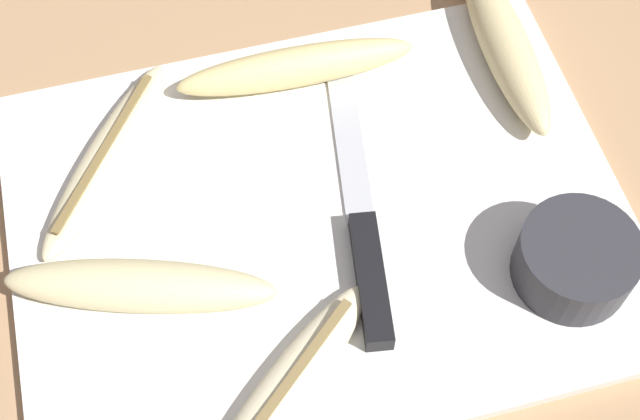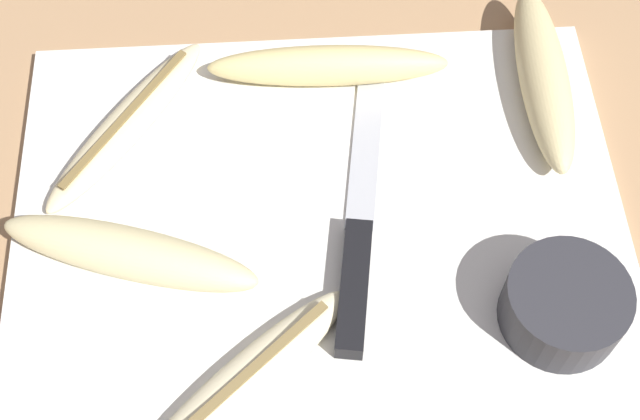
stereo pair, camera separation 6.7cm
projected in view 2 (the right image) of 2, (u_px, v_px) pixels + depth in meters
ground_plane at (320, 224)px, 0.69m from camera, size 4.00×4.00×0.00m
cutting_board at (320, 220)px, 0.69m from camera, size 0.47×0.36×0.01m
knife at (357, 253)px, 0.66m from camera, size 0.06×0.26×0.02m
banana_cream_curved at (127, 124)px, 0.71m from camera, size 0.14×0.18×0.02m
banana_bright_far at (241, 385)px, 0.60m from camera, size 0.17×0.16×0.02m
banana_soft_right at (129, 253)px, 0.65m from camera, size 0.20×0.10×0.03m
banana_mellow_near at (543, 76)px, 0.73m from camera, size 0.04×0.19×0.04m
banana_golden_short at (328, 66)px, 0.73m from camera, size 0.20×0.04×0.03m
prep_bowl at (564, 305)px, 0.62m from camera, size 0.09×0.09×0.04m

